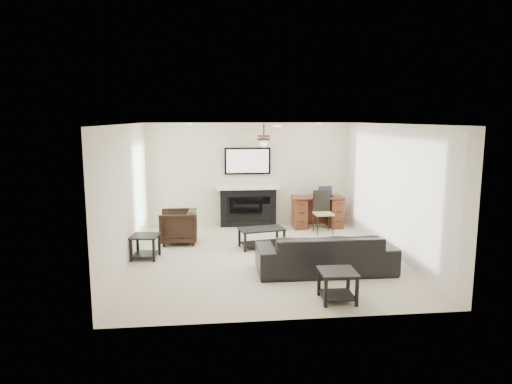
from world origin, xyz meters
TOP-DOWN VIEW (x-y plane):
  - room_shell at (0.19, 0.08)m, footprint 5.50×5.54m
  - sofa at (0.93, -0.95)m, footprint 2.34×0.94m
  - armchair at (-1.67, 1.20)m, footprint 0.77×0.75m
  - coffee_table at (0.03, 0.65)m, footprint 0.98×0.67m
  - end_table_near at (0.78, -2.20)m, footprint 0.54×0.54m
  - end_table_left at (-2.22, 0.15)m, footprint 0.57×0.57m
  - fireplace_unit at (-0.07, 2.58)m, footprint 1.52×0.34m
  - desk at (1.58, 2.23)m, footprint 1.22×0.56m
  - desk_chair at (1.58, 1.68)m, footprint 0.43×0.45m
  - laptop at (1.78, 2.21)m, footprint 0.33×0.24m

SIDE VIEW (x-z plane):
  - coffee_table at x=0.03m, z-range 0.00..0.40m
  - end_table_near at x=0.78m, z-range 0.00..0.45m
  - end_table_left at x=-2.22m, z-range 0.00..0.45m
  - sofa at x=0.93m, z-range 0.00..0.68m
  - armchair at x=-1.67m, z-range 0.00..0.70m
  - desk at x=1.58m, z-range 0.00..0.76m
  - desk_chair at x=1.58m, z-range 0.00..0.97m
  - laptop at x=1.78m, z-range 0.76..0.99m
  - fireplace_unit at x=-0.07m, z-range 0.00..1.91m
  - room_shell at x=0.19m, z-range 0.42..2.94m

